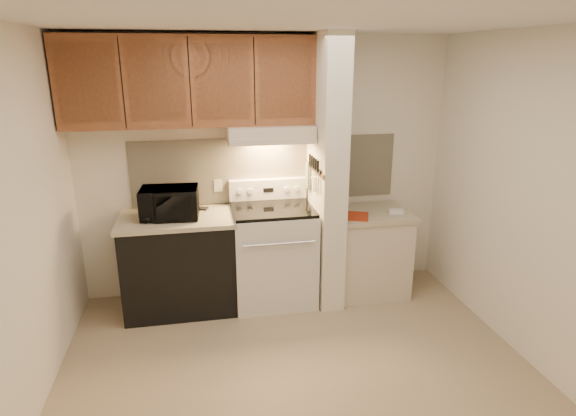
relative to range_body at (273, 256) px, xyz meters
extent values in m
plane|color=tan|center=(0.00, -1.16, -0.46)|extent=(3.60, 3.60, 0.00)
plane|color=white|center=(0.00, -1.16, 2.04)|extent=(3.60, 3.60, 0.00)
cube|color=white|center=(0.00, 0.34, 0.79)|extent=(3.60, 2.50, 0.02)
cube|color=white|center=(-1.80, -1.16, 0.79)|extent=(0.02, 3.00, 2.50)
cube|color=white|center=(1.80, -1.16, 0.79)|extent=(0.02, 3.00, 2.50)
cube|color=beige|center=(0.00, 0.33, 0.78)|extent=(2.60, 0.02, 0.63)
cube|color=silver|center=(0.00, 0.00, 0.00)|extent=(0.76, 0.65, 0.92)
cube|color=black|center=(0.00, -0.32, 0.04)|extent=(0.50, 0.01, 0.30)
cylinder|color=silver|center=(0.00, -0.35, 0.26)|extent=(0.65, 0.02, 0.02)
cube|color=black|center=(0.00, 0.00, 0.48)|extent=(0.74, 0.64, 0.03)
cube|color=silver|center=(0.00, 0.28, 0.59)|extent=(0.76, 0.08, 0.20)
cube|color=black|center=(0.00, 0.24, 0.59)|extent=(0.10, 0.01, 0.04)
cylinder|color=silver|center=(-0.28, 0.24, 0.59)|extent=(0.05, 0.02, 0.05)
cylinder|color=silver|center=(-0.18, 0.24, 0.59)|extent=(0.05, 0.02, 0.05)
cylinder|color=silver|center=(0.18, 0.24, 0.59)|extent=(0.05, 0.02, 0.05)
cylinder|color=silver|center=(0.28, 0.24, 0.59)|extent=(0.05, 0.02, 0.05)
cube|color=black|center=(-0.88, 0.01, -0.03)|extent=(1.00, 0.63, 0.87)
cube|color=#BEB393|center=(-0.88, 0.01, 0.43)|extent=(1.04, 0.67, 0.04)
cube|color=black|center=(-0.71, 0.21, 0.46)|extent=(0.26, 0.16, 0.02)
cylinder|color=#296763|center=(-0.83, -0.09, 0.50)|extent=(0.09, 0.09, 0.10)
cube|color=beige|center=(-0.48, 0.32, 0.64)|extent=(0.08, 0.01, 0.12)
imported|color=black|center=(-0.93, -0.01, 0.59)|extent=(0.52, 0.37, 0.28)
cube|color=white|center=(0.51, -0.01, 0.79)|extent=(0.22, 0.70, 2.50)
cube|color=brown|center=(0.39, -0.01, 0.84)|extent=(0.01, 0.70, 0.04)
cube|color=black|center=(0.39, -0.06, 0.86)|extent=(0.02, 0.42, 0.04)
cube|color=silver|center=(0.38, -0.20, 0.76)|extent=(0.01, 0.03, 0.16)
cylinder|color=black|center=(0.38, -0.21, 0.91)|extent=(0.02, 0.02, 0.10)
cube|color=silver|center=(0.38, -0.13, 0.75)|extent=(0.01, 0.04, 0.18)
cylinder|color=black|center=(0.38, -0.13, 0.91)|extent=(0.02, 0.02, 0.10)
cube|color=silver|center=(0.38, -0.07, 0.74)|extent=(0.01, 0.04, 0.20)
cylinder|color=black|center=(0.38, -0.05, 0.91)|extent=(0.02, 0.02, 0.10)
cube|color=silver|center=(0.38, 0.02, 0.76)|extent=(0.01, 0.04, 0.16)
cylinder|color=black|center=(0.38, 0.02, 0.91)|extent=(0.02, 0.02, 0.10)
cube|color=silver|center=(0.38, 0.11, 0.75)|extent=(0.01, 0.04, 0.18)
cylinder|color=black|center=(0.38, 0.10, 0.91)|extent=(0.02, 0.02, 0.10)
cube|color=slate|center=(0.38, 0.17, 0.74)|extent=(0.03, 0.10, 0.25)
cube|color=beige|center=(0.97, -0.01, -0.06)|extent=(0.70, 0.60, 0.81)
cube|color=#BEB393|center=(0.97, -0.01, 0.37)|extent=(0.74, 0.64, 0.04)
cube|color=#B12F14|center=(0.79, -0.13, 0.39)|extent=(0.28, 0.33, 0.01)
cube|color=white|center=(1.19, -0.11, 0.41)|extent=(0.16, 0.12, 0.04)
cube|color=beige|center=(0.00, 0.12, 1.17)|extent=(0.78, 0.44, 0.15)
cube|color=beige|center=(0.00, -0.08, 1.12)|extent=(0.78, 0.04, 0.06)
cube|color=brown|center=(-0.69, 0.17, 1.62)|extent=(2.18, 0.33, 0.77)
cube|color=brown|center=(-1.51, 0.01, 1.62)|extent=(0.46, 0.01, 0.63)
cube|color=black|center=(-1.23, 0.01, 1.62)|extent=(0.01, 0.01, 0.73)
cube|color=brown|center=(-0.96, 0.01, 1.62)|extent=(0.46, 0.01, 0.63)
cube|color=black|center=(-0.69, 0.01, 1.62)|extent=(0.01, 0.01, 0.73)
cube|color=brown|center=(-0.42, 0.01, 1.62)|extent=(0.46, 0.01, 0.63)
cube|color=black|center=(-0.14, 0.01, 1.62)|extent=(0.01, 0.01, 0.73)
cube|color=brown|center=(0.13, 0.01, 1.62)|extent=(0.46, 0.01, 0.63)
camera|label=1|loc=(-0.67, -4.23, 1.83)|focal=30.00mm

